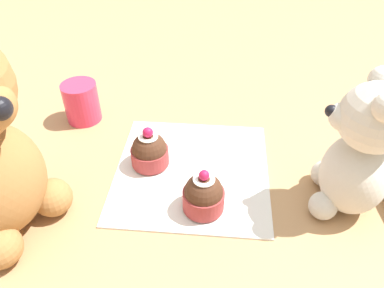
% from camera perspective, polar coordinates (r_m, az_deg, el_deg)
% --- Properties ---
extents(ground_plane, '(4.00, 4.00, 0.00)m').
position_cam_1_polar(ground_plane, '(0.59, 0.00, -4.22)').
color(ground_plane, tan).
extents(knitted_placemat, '(0.24, 0.24, 0.01)m').
position_cam_1_polar(knitted_placemat, '(0.59, 0.00, -4.01)').
color(knitted_placemat, silver).
rests_on(knitted_placemat, ground_plane).
extents(teddy_bear_cream, '(0.12, 0.11, 0.20)m').
position_cam_1_polar(teddy_bear_cream, '(0.52, 24.18, -1.20)').
color(teddy_bear_cream, beige).
rests_on(teddy_bear_cream, ground_plane).
extents(cupcake_near_cream_bear, '(0.06, 0.06, 0.07)m').
position_cam_1_polar(cupcake_near_cream_bear, '(0.51, 1.77, -7.75)').
color(cupcake_near_cream_bear, '#993333').
rests_on(cupcake_near_cream_bear, knitted_placemat).
extents(cupcake_near_tan_bear, '(0.06, 0.06, 0.07)m').
position_cam_1_polar(cupcake_near_tan_bear, '(0.58, -6.49, -1.13)').
color(cupcake_near_tan_bear, '#993333').
rests_on(cupcake_near_tan_bear, knitted_placemat).
extents(juice_glass, '(0.06, 0.06, 0.07)m').
position_cam_1_polar(juice_glass, '(0.71, -16.47, 6.14)').
color(juice_glass, '#DB3356').
rests_on(juice_glass, ground_plane).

